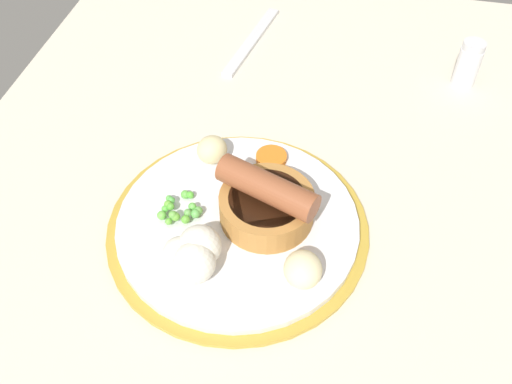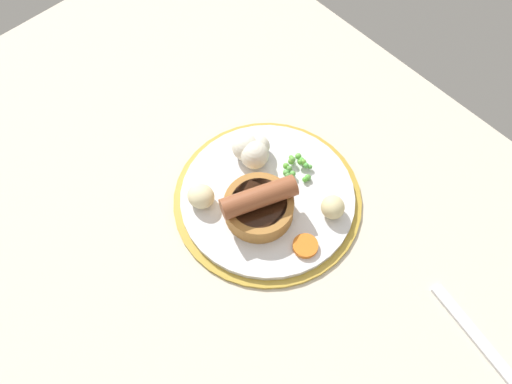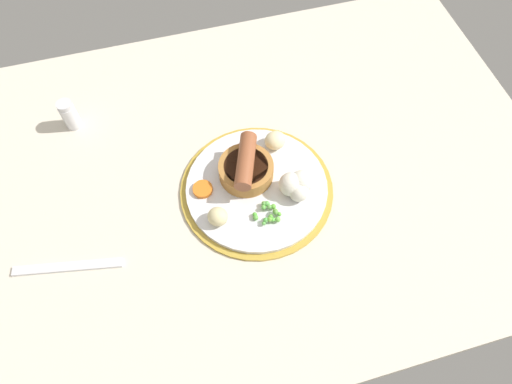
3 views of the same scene
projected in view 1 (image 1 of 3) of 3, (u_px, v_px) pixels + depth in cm
name	position (u px, v px, depth cm)	size (l,w,h in cm)	color
dining_table	(274.00, 255.00, 60.56)	(110.00, 80.00, 3.00)	beige
dinner_plate	(238.00, 225.00, 60.62)	(27.85, 27.85, 1.40)	#B79333
sausage_pudding	(267.00, 202.00, 58.66)	(9.94, 11.09, 6.08)	#AD7538
pea_pile	(180.00, 209.00, 59.92)	(4.97, 4.54, 1.61)	#62A54E
cauliflower_floret	(193.00, 254.00, 54.67)	(6.17, 5.55, 4.27)	silver
potato_chunk_0	(212.00, 150.00, 64.84)	(3.38, 3.54, 3.16)	beige
potato_chunk_1	(303.00, 269.00, 53.99)	(3.69, 4.04, 3.22)	beige
carrot_slice_0	(271.00, 158.00, 65.66)	(3.57, 3.57, 0.78)	orange
fork	(252.00, 41.00, 83.92)	(18.00, 1.60, 0.60)	silver
salt_shaker	(468.00, 64.00, 75.38)	(3.08, 3.08, 6.43)	silver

